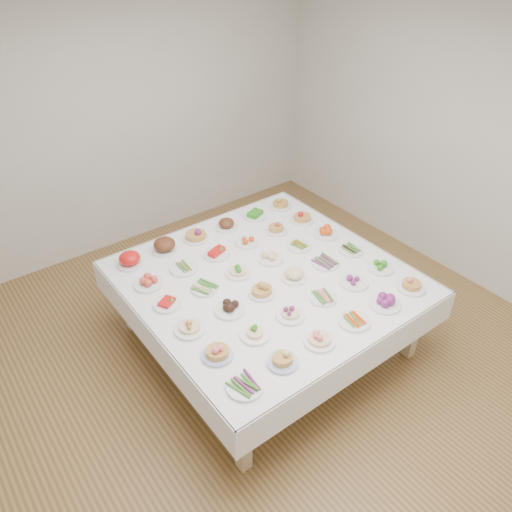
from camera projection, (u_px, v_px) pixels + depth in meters
room_envelope at (260, 169)px, 3.48m from camera, size 5.02×5.02×2.81m
display_table at (266, 283)px, 4.29m from camera, size 2.21×2.21×0.75m
dish_0 at (245, 385)px, 3.25m from camera, size 0.25×0.25×0.06m
dish_1 at (283, 358)px, 3.41m from camera, size 0.22×0.22×0.13m
dish_2 at (320, 336)px, 3.57m from camera, size 0.23×0.23×0.13m
dish_3 at (354, 320)px, 3.77m from camera, size 0.24×0.24×0.05m
dish_4 at (385, 300)px, 3.91m from camera, size 0.25×0.25×0.11m
dish_5 at (412, 283)px, 4.08m from camera, size 0.23×0.23×0.13m
dish_6 at (217, 349)px, 3.46m from camera, size 0.25×0.24×0.14m
dish_7 at (255, 332)px, 3.64m from camera, size 0.22×0.22×0.11m
dish_8 at (291, 312)px, 3.80m from camera, size 0.22×0.22×0.12m
dish_9 at (323, 297)px, 3.99m from camera, size 0.22×0.22×0.05m
dish_10 at (354, 280)px, 4.15m from camera, size 0.24×0.24×0.09m
dish_11 at (381, 265)px, 4.32m from camera, size 0.23×0.23×0.09m
dish_12 at (189, 324)px, 3.68m from camera, size 0.24×0.24×0.13m
dish_13 at (229, 307)px, 3.86m from camera, size 0.24×0.24×0.10m
dish_14 at (262, 288)px, 4.02m from camera, size 0.21×0.21×0.14m
dish_15 at (294, 274)px, 4.19m from camera, size 0.21×0.21×0.12m
dish_16 at (325, 262)px, 4.38m from camera, size 0.24×0.24×0.06m
dish_17 at (351, 249)px, 4.54m from camera, size 0.22×0.22×0.05m
dish_18 at (167, 302)px, 3.92m from camera, size 0.22×0.22×0.09m
dish_19 at (204, 287)px, 4.09m from camera, size 0.23×0.21×0.06m
dish_20 at (238, 269)px, 4.24m from camera, size 0.22×0.22×0.13m
dish_21 at (271, 256)px, 4.42m from camera, size 0.23×0.23×0.10m
dish_22 at (299, 246)px, 4.60m from camera, size 0.23×0.23×0.05m
dish_23 at (326, 231)px, 4.75m from camera, size 0.24×0.24×0.11m
dish_24 at (148, 280)px, 4.13m from camera, size 0.25×0.25×0.11m
dish_25 at (184, 268)px, 4.32m from camera, size 0.24×0.24×0.05m
dish_26 at (217, 252)px, 4.48m from camera, size 0.24×0.24×0.10m
dish_27 at (247, 241)px, 4.64m from camera, size 0.22×0.22×0.09m
dish_28 at (276, 227)px, 4.80m from camera, size 0.21×0.21×0.12m
dish_29 at (302, 216)px, 4.96m from camera, size 0.23×0.23×0.13m
dish_30 at (130, 258)px, 4.35m from camera, size 0.23×0.23×0.14m
dish_31 at (165, 245)px, 4.52m from camera, size 0.23×0.23×0.14m
dish_32 at (196, 233)px, 4.68m from camera, size 0.24×0.24×0.15m
dish_33 at (226, 224)px, 4.85m from camera, size 0.22×0.22×0.11m
dish_34 at (255, 214)px, 5.03m from camera, size 0.23×0.23×0.10m
dish_35 at (281, 202)px, 5.18m from camera, size 0.24×0.23×0.14m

